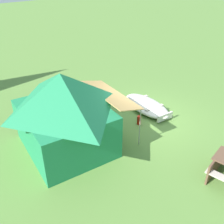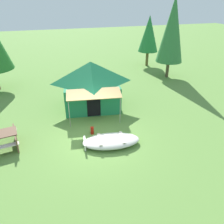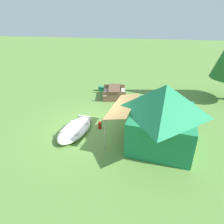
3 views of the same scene
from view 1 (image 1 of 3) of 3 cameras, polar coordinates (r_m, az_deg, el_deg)
The scene contains 4 objects.
ground_plane at distance 11.12m, azimuth 7.57°, elevation -1.73°, with size 80.00×80.00×0.00m, color #5E883C.
beached_rowboat at distance 11.80m, azimuth 7.67°, elevation 1.44°, with size 2.80×1.62×0.39m.
canvas_cabin_tent at distance 8.87m, azimuth -10.61°, elevation 0.18°, with size 3.81×4.19×2.84m.
fuel_can at distance 10.71m, azimuth 6.01°, elevation -1.80°, with size 0.17×0.17×0.38m, color red.
Camera 1 is at (-6.11, 7.21, 5.85)m, focal length 41.26 mm.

